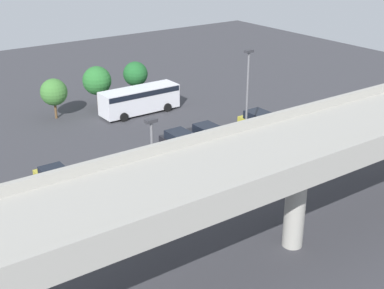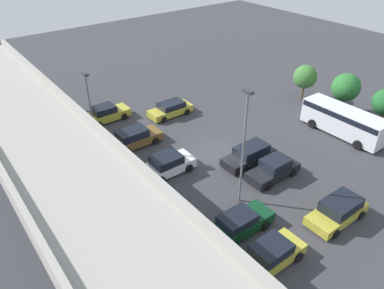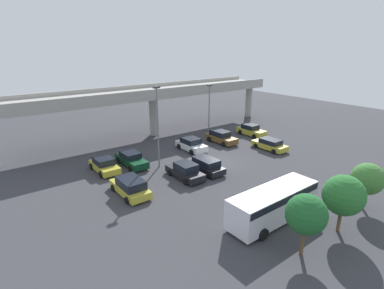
# 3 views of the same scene
# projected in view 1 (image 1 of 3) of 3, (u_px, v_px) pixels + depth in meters

# --- Properties ---
(ground_plane) EXTENTS (94.94, 94.94, 0.00)m
(ground_plane) POSITION_uv_depth(u_px,v_px,m) (163.00, 163.00, 41.99)
(ground_plane) COLOR #38383D
(highway_overpass) EXTENTS (42.17, 6.10, 7.21)m
(highway_overpass) POSITION_uv_depth(u_px,v_px,m) (300.00, 152.00, 29.11)
(highway_overpass) COLOR #9E9B93
(highway_overpass) RESTS_ON ground_plane
(parked_car_0) EXTENTS (2.15, 4.34, 1.50)m
(parked_car_0) POSITION_uv_depth(u_px,v_px,m) (314.00, 145.00, 43.63)
(parked_car_0) COLOR gold
(parked_car_0) RESTS_ON ground_plane
(parked_car_1) EXTENTS (2.08, 4.87, 1.51)m
(parked_car_1) POSITION_uv_depth(u_px,v_px,m) (285.00, 153.00, 42.17)
(parked_car_1) COLOR #0C381E
(parked_car_1) RESTS_ON ground_plane
(parked_car_2) EXTENTS (2.12, 4.81, 1.52)m
(parked_car_2) POSITION_uv_depth(u_px,v_px,m) (183.00, 143.00, 44.00)
(parked_car_2) COLOR black
(parked_car_2) RESTS_ON ground_plane
(parked_car_3) EXTENTS (2.25, 4.38, 1.60)m
(parked_car_3) POSITION_uv_depth(u_px,v_px,m) (199.00, 179.00, 37.68)
(parked_car_3) COLOR silver
(parked_car_3) RESTS_ON ground_plane
(parked_car_4) EXTENTS (2.15, 4.70, 1.64)m
(parked_car_4) POSITION_uv_depth(u_px,v_px,m) (136.00, 200.00, 34.84)
(parked_car_4) COLOR brown
(parked_car_4) RESTS_ON ground_plane
(parked_car_5) EXTENTS (2.10, 4.65, 1.41)m
(parked_car_5) POSITION_uv_depth(u_px,v_px,m) (57.00, 180.00, 37.76)
(parked_car_5) COLOR gold
(parked_car_5) RESTS_ON ground_plane
(parked_car_6) EXTENTS (2.12, 4.51, 1.61)m
(parked_car_6) POSITION_uv_depth(u_px,v_px,m) (48.00, 227.00, 31.76)
(parked_car_6) COLOR gold
(parked_car_6) RESTS_ON ground_plane
(parked_car_7) EXTENTS (2.22, 4.70, 1.57)m
(parked_car_7) POSITION_uv_depth(u_px,v_px,m) (262.00, 122.00, 48.56)
(parked_car_7) COLOR gold
(parked_car_7) RESTS_ON ground_plane
(parked_car_8) EXTENTS (2.10, 4.54, 1.61)m
(parked_car_8) POSITION_uv_depth(u_px,v_px,m) (208.00, 136.00, 45.45)
(parked_car_8) COLOR black
(parked_car_8) RESTS_ON ground_plane
(shuttle_bus) EXTENTS (7.95, 2.67, 2.55)m
(shuttle_bus) POSITION_uv_depth(u_px,v_px,m) (140.00, 98.00, 52.48)
(shuttle_bus) COLOR silver
(shuttle_bus) RESTS_ON ground_plane
(lamp_post_near_aisle) EXTENTS (0.70, 0.35, 8.80)m
(lamp_post_near_aisle) POSITION_uv_depth(u_px,v_px,m) (247.00, 98.00, 40.91)
(lamp_post_near_aisle) COLOR slate
(lamp_post_near_aisle) RESTS_ON ground_plane
(lamp_post_mid_lot) EXTENTS (0.70, 0.35, 7.54)m
(lamp_post_mid_lot) POSITION_uv_depth(u_px,v_px,m) (153.00, 170.00, 30.52)
(lamp_post_mid_lot) COLOR slate
(lamp_post_mid_lot) RESTS_ON ground_plane
(tree_front_left) EXTENTS (2.56, 2.56, 4.20)m
(tree_front_left) POSITION_uv_depth(u_px,v_px,m) (135.00, 74.00, 55.63)
(tree_front_left) COLOR brown
(tree_front_left) RESTS_ON ground_plane
(tree_front_centre) EXTENTS (2.88, 2.88, 4.32)m
(tree_front_centre) POSITION_uv_depth(u_px,v_px,m) (97.00, 81.00, 53.41)
(tree_front_centre) COLOR brown
(tree_front_centre) RESTS_ON ground_plane
(tree_front_right) EXTENTS (2.57, 2.57, 3.91)m
(tree_front_right) POSITION_uv_depth(u_px,v_px,m) (54.00, 92.00, 50.65)
(tree_front_right) COLOR brown
(tree_front_right) RESTS_ON ground_plane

